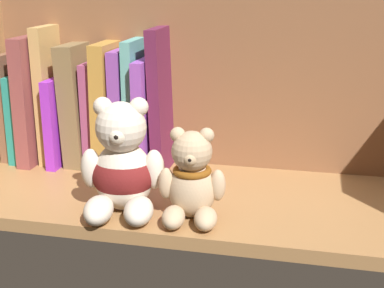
{
  "coord_description": "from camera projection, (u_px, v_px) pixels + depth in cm",
  "views": [
    {
      "loc": [
        16.33,
        -77.65,
        35.44
      ],
      "look_at": [
        -1.0,
        0.0,
        10.32
      ],
      "focal_mm": 50.94,
      "sensor_mm": 36.0,
      "label": 1
    }
  ],
  "objects": [
    {
      "name": "book_8",
      "position": [
        124.0,
        108.0,
        0.97
      ],
      "size": [
        2.14,
        10.87,
        20.93
      ],
      "primitive_type": "cube",
      "color": "purple",
      "rests_on": "shelf_board"
    },
    {
      "name": "book_11",
      "position": [
        162.0,
        99.0,
        0.95
      ],
      "size": [
        2.77,
        11.26,
        24.78
      ],
      "primitive_type": "cube",
      "rotation": [
        0.0,
        -0.03,
        0.0
      ],
      "color": "#5F1E3D",
      "rests_on": "shelf_board"
    },
    {
      "name": "teddy_bear_smaller",
      "position": [
        192.0,
        181.0,
        0.76
      ],
      "size": [
        9.75,
        10.04,
        13.21
      ],
      "color": "tan",
      "rests_on": "shelf_board"
    },
    {
      "name": "book_2",
      "position": [
        38.0,
        98.0,
        1.0
      ],
      "size": [
        2.85,
        14.43,
        22.92
      ],
      "primitive_type": "cube",
      "rotation": [
        0.0,
        0.01,
        0.0
      ],
      "color": "brown",
      "rests_on": "shelf_board"
    },
    {
      "name": "book_6",
      "position": [
        96.0,
        113.0,
        0.98
      ],
      "size": [
        1.84,
        9.54,
        18.54
      ],
      "primitive_type": "cube",
      "color": "#99436C",
      "rests_on": "shelf_board"
    },
    {
      "name": "book_7",
      "position": [
        109.0,
        104.0,
        0.97
      ],
      "size": [
        3.06,
        11.96,
        22.06
      ],
      "primitive_type": "cube",
      "rotation": [
        0.0,
        0.02,
        0.0
      ],
      "color": "#BA8637",
      "rests_on": "shelf_board"
    },
    {
      "name": "teddy_bear_larger",
      "position": [
        122.0,
        168.0,
        0.78
      ],
      "size": [
        12.5,
        13.33,
        16.86
      ],
      "color": "beige",
      "rests_on": "shelf_board"
    },
    {
      "name": "shelf_board",
      "position": [
        198.0,
        201.0,
        0.86
      ],
      "size": [
        79.97,
        29.04,
        2.0
      ],
      "primitive_type": "cube",
      "color": "#9E7042",
      "rests_on": "ground"
    },
    {
      "name": "book_10",
      "position": [
        150.0,
        113.0,
        0.96
      ],
      "size": [
        1.93,
        14.52,
        19.61
      ],
      "primitive_type": "cube",
      "color": "purple",
      "rests_on": "shelf_board"
    },
    {
      "name": "book_4",
      "position": [
        65.0,
        118.0,
        1.0
      ],
      "size": [
        1.77,
        14.08,
        15.81
      ],
      "primitive_type": "cube",
      "color": "purple",
      "rests_on": "shelf_board"
    },
    {
      "name": "book_9",
      "position": [
        137.0,
        104.0,
        0.96
      ],
      "size": [
        1.73,
        11.16,
        22.7
      ],
      "primitive_type": "cube",
      "color": "#5EA79E",
      "rests_on": "shelf_board"
    },
    {
      "name": "book_0",
      "position": [
        14.0,
        105.0,
        1.01
      ],
      "size": [
        1.72,
        9.68,
        19.57
      ],
      "primitive_type": "cube",
      "color": "brown",
      "rests_on": "shelf_board"
    },
    {
      "name": "shelf_back_panel",
      "position": [
        216.0,
        90.0,
        0.96
      ],
      "size": [
        82.37,
        1.2,
        31.51
      ],
      "primitive_type": "cube",
      "color": "brown",
      "rests_on": "ground"
    },
    {
      "name": "book_3",
      "position": [
        51.0,
        94.0,
        0.99
      ],
      "size": [
        1.99,
        9.87,
        24.56
      ],
      "primitive_type": "cube",
      "color": "tan",
      "rests_on": "shelf_board"
    },
    {
      "name": "book_5",
      "position": [
        79.0,
        104.0,
        0.98
      ],
      "size": [
        4.09,
        10.74,
        21.67
      ],
      "primitive_type": "cube",
      "rotation": [
        0.0,
        -0.03,
        0.0
      ],
      "color": "brown",
      "rests_on": "shelf_board"
    },
    {
      "name": "book_1",
      "position": [
        26.0,
        116.0,
        1.01
      ],
      "size": [
        2.17,
        11.56,
        15.96
      ],
      "primitive_type": "cube",
      "rotation": [
        0.0,
        0.01,
        0.0
      ],
      "color": "#238479",
      "rests_on": "shelf_board"
    }
  ]
}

